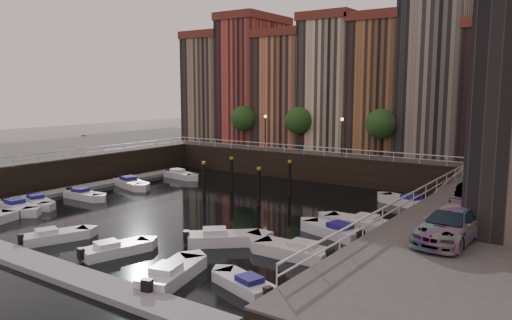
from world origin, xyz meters
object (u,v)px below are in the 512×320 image
Objects in this scene: boat_left_2 at (84,195)px; car_a at (501,177)px; mooring_pilings at (246,180)px; corner_tower at (502,89)px; car_c at (450,227)px; car_b at (486,187)px; gangway at (448,190)px; boat_left_1 at (38,202)px; boat_left_0 at (18,208)px.

car_a is at bearing 19.11° from boat_left_2.
car_a is (21.45, 3.21, 2.02)m from mooring_pilings.
corner_tower is 23.85m from mooring_pilings.
corner_tower reaches higher than mooring_pilings.
boat_left_2 is 34.59m from car_c.
boat_left_2 is at bearing 177.50° from car_c.
corner_tower reaches higher than car_b.
gangway reaches higher than mooring_pilings.
gangway is at bearing 45.03° from boat_left_1.
boat_left_1 is 0.96× the size of car_b.
mooring_pilings is 1.36× the size of boat_left_0.
gangway is at bearing 24.22° from boat_left_2.
car_a reaches higher than boat_left_0.
mooring_pilings is at bearing 152.92° from car_c.
boat_left_2 is 0.83× the size of car_c.
boat_left_2 is at bearing -150.20° from corner_tower.
corner_tower is 1.66× the size of gangway.
gangway is 1.72× the size of car_b.
boat_left_0 is 36.43m from car_b.
car_a is 17.13m from car_c.
car_a is (33.59, 12.47, 3.32)m from boat_left_2.
gangway reaches higher than boat_left_0.
car_c is (1.73, -23.19, -6.41)m from corner_tower.
car_c reaches higher than boat_left_2.
boat_left_1 is 35.10m from car_c.
car_b is at bearing 10.33° from boat_left_2.
corner_tower reaches higher than boat_left_1.
corner_tower is 13.36m from car_b.
car_b is at bearing 97.96° from car_c.
car_b is at bearing -84.21° from corner_tower.
mooring_pilings is at bearing -169.86° from car_b.
car_b is (-0.02, -5.59, 0.12)m from car_a.
gangway is 36.06m from boat_left_0.
car_b is (33.56, 6.88, 3.45)m from boat_left_2.
corner_tower reaches higher than boat_left_0.
car_a reaches higher than gangway.
boat_left_1 is 1.03× the size of boat_left_2.
boat_left_1 is at bearing -175.51° from car_c.
boat_left_0 is 34.52m from car_c.
car_b is (21.42, -2.38, 2.15)m from mooring_pilings.
corner_tower is 2.86× the size of car_b.
gangway is 35.40m from boat_left_1.
boat_left_2 is 35.98m from car_a.
mooring_pilings is 1.37× the size of car_b.
boat_left_1 reaches higher than boat_left_2.
boat_left_2 is (-29.48, -14.05, -1.57)m from gangway.
boat_left_0 is 6.37m from boat_left_2.
corner_tower is at bearing 42.16° from boat_left_0.
car_c is at bearing -9.02° from boat_left_2.
mooring_pilings is at bearing -173.75° from car_a.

